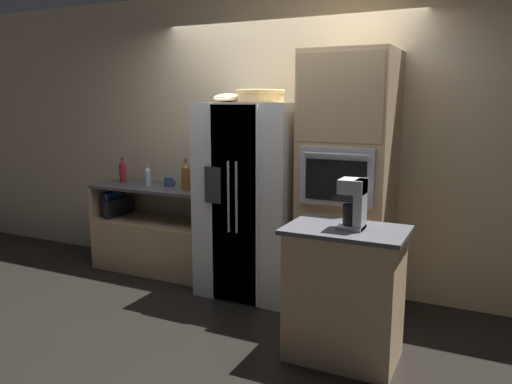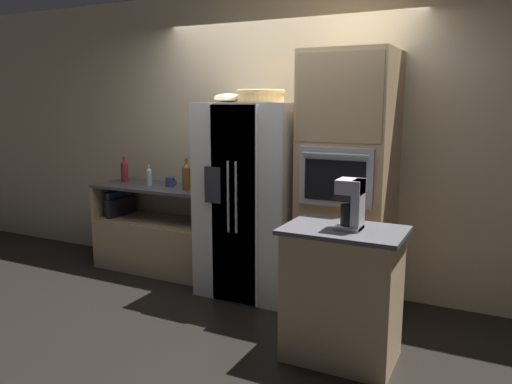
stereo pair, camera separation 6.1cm
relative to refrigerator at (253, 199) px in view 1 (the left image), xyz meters
The scene contains 13 objects.
ground_plane 0.88m from the refrigerator, 12.59° to the right, with size 20.00×20.00×0.00m, color black.
wall_back 0.68m from the refrigerator, 70.85° to the left, with size 12.00×0.06×2.80m.
counter_left 1.31m from the refrigerator, behind, with size 1.31×0.57×0.89m.
refrigerator is the anchor object (origin of this frame).
wall_oven 0.89m from the refrigerator, ahead, with size 0.72×0.73×2.16m.
island_counter 1.46m from the refrigerator, 37.54° to the right, with size 0.80×0.54×0.93m.
wicker_basket 0.94m from the refrigerator, 33.22° to the right, with size 0.42×0.42×0.11m.
fruit_bowl 0.94m from the refrigerator, 162.60° to the right, with size 0.26×0.26×0.08m.
bottle_tall 0.77m from the refrigerator, behind, with size 0.09×0.09×0.31m.
bottle_short 1.24m from the refrigerator, behind, with size 0.06×0.06×0.22m.
bottle_wide 1.65m from the refrigerator, behind, with size 0.08×0.08×0.27m.
mug 1.03m from the refrigerator, behind, with size 0.13×0.09×0.10m.
coffee_maker 1.47m from the refrigerator, 36.50° to the right, with size 0.16×0.18×0.33m.
Camera 1 is at (1.83, -3.98, 1.76)m, focal length 35.00 mm.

